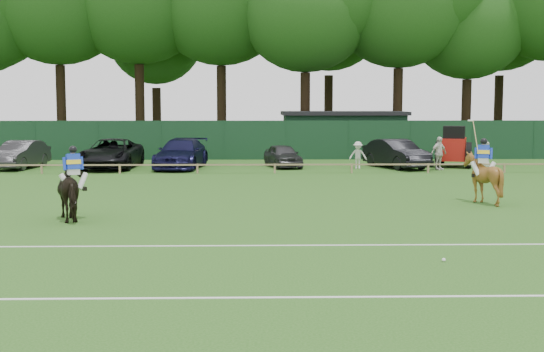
{
  "coord_description": "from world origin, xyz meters",
  "views": [
    {
      "loc": [
        -0.03,
        -19.46,
        3.7
      ],
      "look_at": [
        0.5,
        3.0,
        1.4
      ],
      "focal_mm": 48.0,
      "sensor_mm": 36.0,
      "label": 1
    }
  ],
  "objects_px": {
    "sedan_grey": "(20,155)",
    "sedan_navy": "(181,154)",
    "spectator_mid": "(439,153)",
    "spectator_right": "(485,155)",
    "estate_black": "(396,154)",
    "utility_shed": "(343,133)",
    "horse_dark": "(74,191)",
    "horse_chestnut": "(483,178)",
    "spectator_left": "(358,155)",
    "polo_ball": "(444,260)",
    "tractor": "(454,148)",
    "hatch_grey": "(283,156)",
    "suv_black": "(112,154)"
  },
  "relations": [
    {
      "from": "sedan_grey",
      "to": "sedan_navy",
      "type": "distance_m",
      "value": 8.93
    },
    {
      "from": "spectator_mid",
      "to": "spectator_right",
      "type": "distance_m",
      "value": 3.0
    },
    {
      "from": "sedan_navy",
      "to": "estate_black",
      "type": "height_order",
      "value": "sedan_navy"
    },
    {
      "from": "sedan_grey",
      "to": "utility_shed",
      "type": "distance_m",
      "value": 21.05
    },
    {
      "from": "sedan_navy",
      "to": "estate_black",
      "type": "distance_m",
      "value": 12.01
    },
    {
      "from": "horse_dark",
      "to": "estate_black",
      "type": "height_order",
      "value": "horse_dark"
    },
    {
      "from": "utility_shed",
      "to": "horse_dark",
      "type": "bearing_deg",
      "value": -113.68
    },
    {
      "from": "horse_dark",
      "to": "horse_chestnut",
      "type": "distance_m",
      "value": 14.38
    },
    {
      "from": "spectator_left",
      "to": "horse_chestnut",
      "type": "bearing_deg",
      "value": -72.17
    },
    {
      "from": "polo_ball",
      "to": "tractor",
      "type": "distance_m",
      "value": 25.33
    },
    {
      "from": "sedan_grey",
      "to": "polo_ball",
      "type": "distance_m",
      "value": 29.73
    },
    {
      "from": "horse_chestnut",
      "to": "spectator_left",
      "type": "xyz_separation_m",
      "value": [
        -2.59,
        13.92,
        -0.18
      ]
    },
    {
      "from": "hatch_grey",
      "to": "polo_ball",
      "type": "relative_size",
      "value": 42.61
    },
    {
      "from": "horse_chestnut",
      "to": "sedan_grey",
      "type": "xyz_separation_m",
      "value": [
        -21.33,
        14.44,
        -0.16
      ]
    },
    {
      "from": "horse_chestnut",
      "to": "spectator_mid",
      "type": "bearing_deg",
      "value": -77.23
    },
    {
      "from": "spectator_mid",
      "to": "hatch_grey",
      "type": "bearing_deg",
      "value": 136.99
    },
    {
      "from": "spectator_left",
      "to": "polo_ball",
      "type": "distance_m",
      "value": 23.62
    },
    {
      "from": "suv_black",
      "to": "polo_ball",
      "type": "relative_size",
      "value": 65.68
    },
    {
      "from": "sedan_navy",
      "to": "tractor",
      "type": "distance_m",
      "value": 15.39
    },
    {
      "from": "sedan_navy",
      "to": "estate_black",
      "type": "relative_size",
      "value": 1.16
    },
    {
      "from": "spectator_left",
      "to": "estate_black",
      "type": "bearing_deg",
      "value": 15.29
    },
    {
      "from": "sedan_grey",
      "to": "polo_ball",
      "type": "relative_size",
      "value": 52.03
    },
    {
      "from": "hatch_grey",
      "to": "polo_ball",
      "type": "xyz_separation_m",
      "value": [
        2.79,
        -24.49,
        -0.61
      ]
    },
    {
      "from": "horse_chestnut",
      "to": "suv_black",
      "type": "bearing_deg",
      "value": -21.28
    },
    {
      "from": "polo_ball",
      "to": "spectator_left",
      "type": "bearing_deg",
      "value": 86.75
    },
    {
      "from": "sedan_grey",
      "to": "spectator_right",
      "type": "xyz_separation_m",
      "value": [
        25.86,
        -0.57,
        -0.01
      ]
    },
    {
      "from": "sedan_navy",
      "to": "hatch_grey",
      "type": "distance_m",
      "value": 5.71
    },
    {
      "from": "sedan_navy",
      "to": "spectator_left",
      "type": "xyz_separation_m",
      "value": [
        9.81,
        -0.38,
        -0.07
      ]
    },
    {
      "from": "tractor",
      "to": "estate_black",
      "type": "bearing_deg",
      "value": -154.14
    },
    {
      "from": "polo_ball",
      "to": "sedan_navy",
      "type": "bearing_deg",
      "value": 109.49
    },
    {
      "from": "sedan_grey",
      "to": "utility_shed",
      "type": "bearing_deg",
      "value": 32.03
    },
    {
      "from": "horse_dark",
      "to": "spectator_left",
      "type": "relative_size",
      "value": 1.42
    },
    {
      "from": "spectator_left",
      "to": "tractor",
      "type": "distance_m",
      "value": 5.63
    },
    {
      "from": "sedan_navy",
      "to": "hatch_grey",
      "type": "height_order",
      "value": "sedan_navy"
    },
    {
      "from": "suv_black",
      "to": "spectator_left",
      "type": "bearing_deg",
      "value": 0.14
    },
    {
      "from": "spectator_right",
      "to": "utility_shed",
      "type": "bearing_deg",
      "value": 115.96
    },
    {
      "from": "horse_dark",
      "to": "tractor",
      "type": "bearing_deg",
      "value": -157.99
    },
    {
      "from": "sedan_navy",
      "to": "polo_ball",
      "type": "distance_m",
      "value": 25.42
    },
    {
      "from": "spectator_mid",
      "to": "polo_ball",
      "type": "distance_m",
      "value": 23.3
    },
    {
      "from": "horse_chestnut",
      "to": "utility_shed",
      "type": "distance_m",
      "value": 23.46
    },
    {
      "from": "spectator_mid",
      "to": "polo_ball",
      "type": "relative_size",
      "value": 20.22
    },
    {
      "from": "polo_ball",
      "to": "tractor",
      "type": "height_order",
      "value": "tractor"
    },
    {
      "from": "suv_black",
      "to": "tractor",
      "type": "distance_m",
      "value": 19.26
    },
    {
      "from": "horse_chestnut",
      "to": "sedan_navy",
      "type": "relative_size",
      "value": 0.33
    },
    {
      "from": "spectator_right",
      "to": "spectator_left",
      "type": "bearing_deg",
      "value": 169.88
    },
    {
      "from": "tractor",
      "to": "polo_ball",
      "type": "bearing_deg",
      "value": -87.88
    },
    {
      "from": "spectator_left",
      "to": "polo_ball",
      "type": "height_order",
      "value": "spectator_left"
    },
    {
      "from": "polo_ball",
      "to": "utility_shed",
      "type": "xyz_separation_m",
      "value": [
        1.65,
        32.99,
        1.49
      ]
    },
    {
      "from": "sedan_grey",
      "to": "spectator_right",
      "type": "bearing_deg",
      "value": 5.74
    },
    {
      "from": "hatch_grey",
      "to": "spectator_left",
      "type": "xyz_separation_m",
      "value": [
        4.13,
        -0.92,
        0.1
      ]
    }
  ]
}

